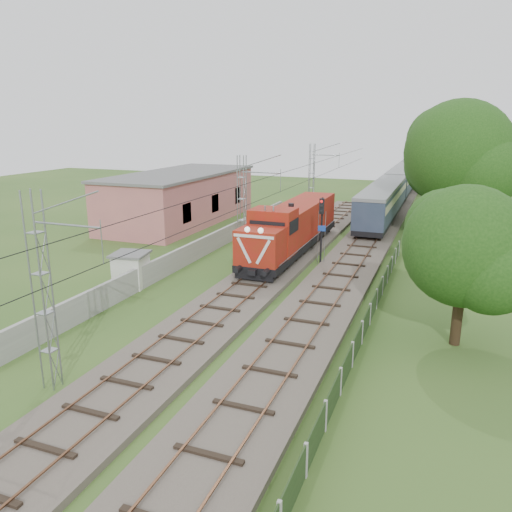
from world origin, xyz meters
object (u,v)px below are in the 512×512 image
at_px(locomotive, 292,227).
at_px(relay_hut, 131,270).
at_px(signal_post, 322,220).
at_px(coach_rake, 414,166).

bearing_deg(locomotive, relay_hut, -123.22).
xyz_separation_m(locomotive, signal_post, (2.88, -2.33, 1.24)).
relative_size(locomotive, coach_rake, 0.16).
height_order(locomotive, signal_post, signal_post).
xyz_separation_m(coach_rake, signal_post, (-2.12, -61.95, 1.08)).
bearing_deg(locomotive, signal_post, -38.96).
xyz_separation_m(locomotive, coach_rake, (5.00, 59.62, 0.16)).
height_order(locomotive, coach_rake, locomotive).
bearing_deg(relay_hut, locomotive, 56.78).
bearing_deg(coach_rake, locomotive, -94.79).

